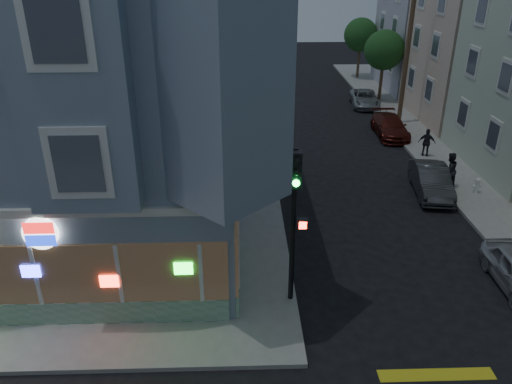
{
  "coord_description": "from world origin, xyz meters",
  "views": [
    {
      "loc": [
        1.22,
        -8.38,
        10.39
      ],
      "look_at": [
        1.73,
        7.23,
        2.99
      ],
      "focal_mm": 35.0,
      "sensor_mm": 36.0,
      "label": 1
    }
  ],
  "objects_px": {
    "street_tree_far": "(361,35)",
    "pedestrian_a": "(449,170)",
    "parked_car_d": "(365,98)",
    "parked_car_c": "(390,126)",
    "pedestrian_b": "(427,143)",
    "traffic_signal": "(295,203)",
    "fire_hydrant": "(477,185)",
    "utility_pole": "(407,52)",
    "street_tree_near": "(384,50)",
    "parked_car_b": "(431,181)"
  },
  "relations": [
    {
      "from": "street_tree_far",
      "to": "pedestrian_a",
      "type": "relative_size",
      "value": 3.02
    },
    {
      "from": "street_tree_far",
      "to": "parked_car_d",
      "type": "distance_m",
      "value": 10.07
    },
    {
      "from": "street_tree_far",
      "to": "parked_car_c",
      "type": "bearing_deg",
      "value": -95.23
    },
    {
      "from": "parked_car_c",
      "to": "parked_car_d",
      "type": "bearing_deg",
      "value": 91.48
    },
    {
      "from": "street_tree_far",
      "to": "pedestrian_b",
      "type": "height_order",
      "value": "street_tree_far"
    },
    {
      "from": "parked_car_d",
      "to": "traffic_signal",
      "type": "distance_m",
      "value": 25.22
    },
    {
      "from": "parked_car_d",
      "to": "traffic_signal",
      "type": "relative_size",
      "value": 0.8
    },
    {
      "from": "parked_car_d",
      "to": "pedestrian_a",
      "type": "bearing_deg",
      "value": -82.41
    },
    {
      "from": "parked_car_c",
      "to": "fire_hydrant",
      "type": "xyz_separation_m",
      "value": [
        1.74,
        -8.81,
        -0.09
      ]
    },
    {
      "from": "utility_pole",
      "to": "street_tree_far",
      "type": "distance_m",
      "value": 14.03
    },
    {
      "from": "street_tree_near",
      "to": "pedestrian_b",
      "type": "relative_size",
      "value": 3.36
    },
    {
      "from": "pedestrian_b",
      "to": "parked_car_c",
      "type": "relative_size",
      "value": 0.36
    },
    {
      "from": "utility_pole",
      "to": "pedestrian_a",
      "type": "relative_size",
      "value": 5.13
    },
    {
      "from": "pedestrian_b",
      "to": "parked_car_d",
      "type": "height_order",
      "value": "pedestrian_b"
    },
    {
      "from": "parked_car_b",
      "to": "pedestrian_a",
      "type": "bearing_deg",
      "value": 31.91
    },
    {
      "from": "street_tree_near",
      "to": "street_tree_far",
      "type": "distance_m",
      "value": 8.0
    },
    {
      "from": "pedestrian_b",
      "to": "fire_hydrant",
      "type": "distance_m",
      "value": 4.96
    },
    {
      "from": "utility_pole",
      "to": "pedestrian_b",
      "type": "distance_m",
      "value": 7.4
    },
    {
      "from": "street_tree_far",
      "to": "fire_hydrant",
      "type": "xyz_separation_m",
      "value": [
        0.24,
        -25.18,
        -3.39
      ]
    },
    {
      "from": "pedestrian_b",
      "to": "utility_pole",
      "type": "bearing_deg",
      "value": -71.54
    },
    {
      "from": "street_tree_near",
      "to": "fire_hydrant",
      "type": "bearing_deg",
      "value": -89.19
    },
    {
      "from": "pedestrian_a",
      "to": "traffic_signal",
      "type": "height_order",
      "value": "traffic_signal"
    },
    {
      "from": "street_tree_near",
      "to": "parked_car_b",
      "type": "xyz_separation_m",
      "value": [
        -1.9,
        -16.92,
        -3.25
      ]
    },
    {
      "from": "pedestrian_b",
      "to": "parked_car_d",
      "type": "xyz_separation_m",
      "value": [
        -0.95,
        10.92,
        -0.35
      ]
    },
    {
      "from": "street_tree_near",
      "to": "parked_car_c",
      "type": "distance_m",
      "value": 9.12
    },
    {
      "from": "parked_car_b",
      "to": "fire_hydrant",
      "type": "relative_size",
      "value": 5.53
    },
    {
      "from": "traffic_signal",
      "to": "parked_car_c",
      "type": "bearing_deg",
      "value": 69.83
    },
    {
      "from": "utility_pole",
      "to": "fire_hydrant",
      "type": "relative_size",
      "value": 11.93
    },
    {
      "from": "street_tree_far",
      "to": "parked_car_c",
      "type": "xyz_separation_m",
      "value": [
        -1.5,
        -16.37,
        -3.3
      ]
    },
    {
      "from": "pedestrian_a",
      "to": "parked_car_c",
      "type": "height_order",
      "value": "pedestrian_a"
    },
    {
      "from": "fire_hydrant",
      "to": "utility_pole",
      "type": "bearing_deg",
      "value": 92.27
    },
    {
      "from": "parked_car_b",
      "to": "parked_car_c",
      "type": "bearing_deg",
      "value": 94.78
    },
    {
      "from": "street_tree_far",
      "to": "traffic_signal",
      "type": "xyz_separation_m",
      "value": [
        -9.38,
        -33.13,
        -0.22
      ]
    },
    {
      "from": "street_tree_near",
      "to": "traffic_signal",
      "type": "bearing_deg",
      "value": -110.46
    },
    {
      "from": "street_tree_near",
      "to": "utility_pole",
      "type": "bearing_deg",
      "value": -91.91
    },
    {
      "from": "street_tree_near",
      "to": "pedestrian_a",
      "type": "distance_m",
      "value": 16.75
    },
    {
      "from": "traffic_signal",
      "to": "fire_hydrant",
      "type": "height_order",
      "value": "traffic_signal"
    },
    {
      "from": "parked_car_c",
      "to": "street_tree_far",
      "type": "bearing_deg",
      "value": 86.25
    },
    {
      "from": "parked_car_b",
      "to": "parked_car_c",
      "type": "relative_size",
      "value": 0.95
    },
    {
      "from": "pedestrian_b",
      "to": "pedestrian_a",
      "type": "bearing_deg",
      "value": 106.74
    },
    {
      "from": "utility_pole",
      "to": "fire_hydrant",
      "type": "height_order",
      "value": "utility_pole"
    },
    {
      "from": "street_tree_near",
      "to": "parked_car_c",
      "type": "height_order",
      "value": "street_tree_near"
    },
    {
      "from": "street_tree_near",
      "to": "parked_car_c",
      "type": "xyz_separation_m",
      "value": [
        -1.5,
        -8.37,
        -3.3
      ]
    },
    {
      "from": "traffic_signal",
      "to": "fire_hydrant",
      "type": "xyz_separation_m",
      "value": [
        9.62,
        7.95,
        -3.17
      ]
    },
    {
      "from": "street_tree_far",
      "to": "parked_car_d",
      "type": "bearing_deg",
      "value": -99.08
    },
    {
      "from": "pedestrian_a",
      "to": "traffic_signal",
      "type": "relative_size",
      "value": 0.33
    },
    {
      "from": "utility_pole",
      "to": "street_tree_far",
      "type": "bearing_deg",
      "value": 89.18
    },
    {
      "from": "parked_car_c",
      "to": "traffic_signal",
      "type": "bearing_deg",
      "value": -113.7
    },
    {
      "from": "pedestrian_a",
      "to": "pedestrian_b",
      "type": "bearing_deg",
      "value": -115.45
    },
    {
      "from": "pedestrian_b",
      "to": "parked_car_b",
      "type": "xyz_separation_m",
      "value": [
        -1.35,
        -4.62,
        -0.25
      ]
    }
  ]
}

